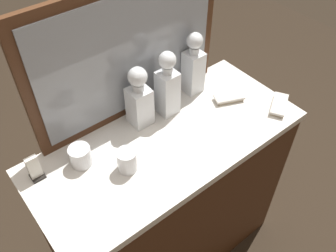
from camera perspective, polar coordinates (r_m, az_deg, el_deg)
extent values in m
plane|color=#2D2319|center=(2.30, 0.00, -18.52)|extent=(6.00, 6.00, 0.00)
cube|color=#472816|center=(1.89, 0.00, -12.36)|extent=(1.14, 0.51, 0.92)
cube|color=silver|center=(1.51, 0.00, -2.62)|extent=(1.18, 0.53, 0.04)
cube|color=#472816|center=(1.46, -6.20, 11.37)|extent=(0.88, 0.03, 0.59)
cube|color=gray|center=(1.45, -5.87, 11.12)|extent=(0.80, 0.01, 0.51)
cube|color=white|center=(1.52, -4.49, 3.11)|extent=(0.09, 0.09, 0.18)
cube|color=#8C4C14|center=(1.54, -4.42, 2.27)|extent=(0.08, 0.08, 0.12)
cylinder|color=white|center=(1.45, -4.72, 6.16)|extent=(0.05, 0.05, 0.03)
sphere|color=white|center=(1.42, -4.84, 7.76)|extent=(0.08, 0.08, 0.08)
cube|color=white|center=(1.55, -0.10, 5.25)|extent=(0.08, 0.08, 0.21)
cube|color=#8C4C14|center=(1.58, -0.10, 4.00)|extent=(0.07, 0.07, 0.12)
cylinder|color=white|center=(1.48, -0.11, 8.82)|extent=(0.04, 0.04, 0.03)
sphere|color=white|center=(1.45, -0.11, 10.35)|extent=(0.07, 0.07, 0.07)
cube|color=white|center=(1.68, 3.96, 8.46)|extent=(0.08, 0.08, 0.21)
cube|color=#8C4C14|center=(1.70, 3.90, 7.52)|extent=(0.07, 0.07, 0.14)
cylinder|color=white|center=(1.61, 4.17, 11.85)|extent=(0.04, 0.04, 0.03)
sphere|color=white|center=(1.58, 4.27, 13.29)|extent=(0.07, 0.07, 0.07)
cylinder|color=white|center=(1.37, -6.46, -5.43)|extent=(0.08, 0.08, 0.09)
cylinder|color=silver|center=(1.41, -6.33, -6.48)|extent=(0.07, 0.07, 0.01)
cylinder|color=white|center=(1.43, -13.65, -4.63)|extent=(0.08, 0.08, 0.08)
cylinder|color=silver|center=(1.45, -13.41, -5.54)|extent=(0.08, 0.08, 0.01)
cube|color=#B7A88C|center=(1.71, 17.09, 3.05)|extent=(0.15, 0.12, 0.01)
cube|color=beige|center=(1.71, 17.17, 3.35)|extent=(0.16, 0.13, 0.01)
cube|color=#B7A88C|center=(1.70, 9.59, 4.24)|extent=(0.13, 0.10, 0.01)
cube|color=beige|center=(1.69, 9.63, 4.55)|extent=(0.15, 0.11, 0.01)
cube|color=black|center=(1.46, -19.89, -7.44)|extent=(0.05, 0.05, 0.01)
cube|color=white|center=(1.42, -20.39, -6.18)|extent=(0.04, 0.02, 0.11)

